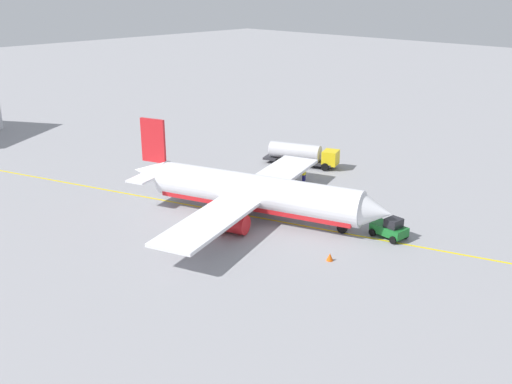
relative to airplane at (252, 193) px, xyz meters
name	(u,v)px	position (x,y,z in m)	size (l,w,h in m)	color
ground_plane	(256,217)	(0.44, 0.14, -2.78)	(400.00, 400.00, 0.00)	#939399
airplane	(252,193)	(0.00, 0.00, 0.00)	(31.05, 31.86, 9.93)	white
fuel_tanker	(302,154)	(-8.67, 18.96, -1.05)	(10.95, 6.15, 3.15)	#2D2D33
pushback_tug	(390,228)	(14.21, 5.71, -1.77)	(3.76, 2.59, 2.20)	#196B28
refueling_worker	(304,175)	(-3.89, 13.73, -1.96)	(0.49, 0.60, 1.71)	navy
safety_cone_nose	(330,257)	(13.06, -2.85, -2.41)	(0.67, 0.67, 0.74)	#F2590F
taxi_line_marking	(256,217)	(0.44, 0.14, -2.77)	(87.04, 0.30, 0.01)	yellow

